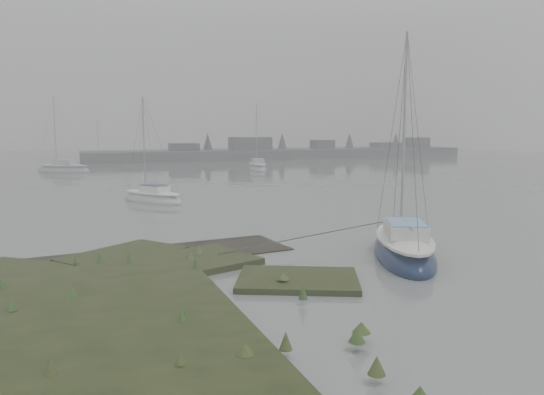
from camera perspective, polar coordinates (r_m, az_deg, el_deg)
The scene contains 7 objects.
ground at distance 44.93m, azimuth -13.80°, elevation 1.42°, with size 160.00×160.00×0.00m, color slate.
far_shoreline at distance 82.96m, azimuth 1.94°, elevation 4.85°, with size 60.00×8.00×4.15m.
sailboat_main at distance 19.28m, azimuth 13.98°, elevation -5.51°, with size 4.46×6.28×8.51m.
sailboat_white at distance 33.68m, azimuth -12.72°, elevation -0.10°, with size 4.03×5.06×7.00m.
sailboat_far_a at distance 59.79m, azimuth -21.51°, elevation 2.80°, with size 6.12×5.17×8.60m.
sailboat_far_b at distance 58.92m, azimuth -1.56°, elevation 3.24°, with size 3.01×5.94×8.01m.
sailboat_far_c at distance 77.75m, azimuth -17.74°, elevation 3.86°, with size 4.76×3.76×6.57m.
Camera 1 is at (-5.68, -14.34, 4.49)m, focal length 35.00 mm.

